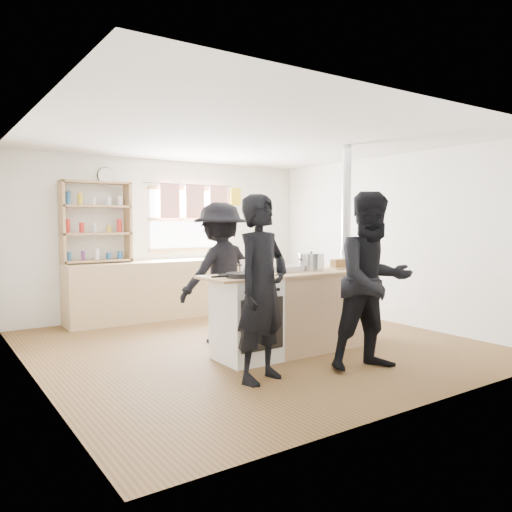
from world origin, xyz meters
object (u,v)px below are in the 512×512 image
roast_tray (286,268)px  thermos (220,249)px  flue_heater (345,288)px  person_near_right (373,281)px  stockpot_stove (248,267)px  person_far (220,273)px  bread_board (340,265)px  person_near_left (262,288)px  cooking_island (289,312)px  stockpot_counter (311,262)px  skillet_greens (240,275)px

roast_tray → thermos: bearing=76.2°
roast_tray → flue_heater: size_ratio=0.14×
roast_tray → person_near_right: person_near_right is taller
stockpot_stove → person_far: bearing=87.9°
bread_board → person_far: size_ratio=0.16×
person_far → person_near_left: bearing=64.9°
person_near_right → stockpot_stove: bearing=134.7°
stockpot_stove → flue_heater: (1.54, 0.01, -0.36)m
person_near_right → person_far: bearing=124.0°
flue_heater → person_near_right: 1.48m
cooking_island → person_near_left: 1.16m
stockpot_counter → flue_heater: bearing=14.0°
person_near_right → person_far: 2.01m
roast_tray → stockpot_stove: bearing=163.0°
roast_tray → stockpot_counter: (0.34, -0.04, 0.06)m
skillet_greens → person_far: person_far is taller
roast_tray → person_far: person_far is taller
stockpot_counter → bread_board: bearing=-5.1°
person_near_right → roast_tray: bearing=118.5°
cooking_island → skillet_greens: size_ratio=6.22×
cooking_island → roast_tray: (0.01, 0.08, 0.50)m
person_near_left → cooking_island: bearing=20.1°
skillet_greens → stockpot_counter: (1.11, 0.16, 0.08)m
stockpot_stove → person_far: 0.69m
person_near_left → stockpot_counter: bearing=12.3°
skillet_greens → flue_heater: 1.91m
cooking_island → stockpot_stove: stockpot_stove is taller
bread_board → stockpot_stove: bearing=170.2°
stockpot_stove → flue_heater: 1.58m
skillet_greens → bread_board: 1.54m
person_far → stockpot_counter: bearing=122.9°
stockpot_stove → stockpot_counter: stockpot_counter is taller
bread_board → roast_tray: bearing=174.4°
stockpot_stove → roast_tray: bearing=-17.0°
stockpot_stove → person_far: person_far is taller
cooking_island → skillet_greens: skillet_greens is taller
cooking_island → person_far: bearing=114.7°
thermos → stockpot_counter: (-0.32, -2.73, -0.02)m
cooking_island → bread_board: bearing=0.0°
cooking_island → bread_board: size_ratio=6.85×
cooking_island → roast_tray: bearing=80.7°
person_near_right → skillet_greens: bearing=153.7°
bread_board → person_far: bearing=143.4°
stockpot_stove → person_near_left: size_ratio=0.12×
thermos → bread_board: bearing=-87.7°
person_far → roast_tray: bearing=108.2°
person_far → bread_board: bearing=134.2°
person_near_right → bread_board: bearing=77.6°
roast_tray → stockpot_stove: (-0.45, 0.14, 0.04)m
person_near_right → person_far: person_near_right is taller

